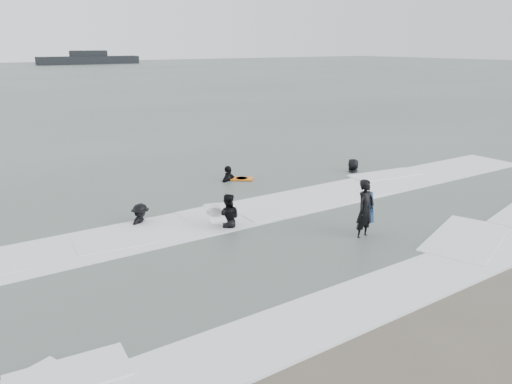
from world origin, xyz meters
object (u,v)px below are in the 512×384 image
surfer_centre (363,238)px  surfer_breaker (141,225)px  surfer_right_far (353,173)px  surfer_wading (228,228)px  vessel_horizon (89,59)px  surfer_right_near (229,182)px

surfer_centre → surfer_breaker: surfer_centre is taller
surfer_breaker → surfer_right_far: size_ratio=0.88×
surfer_wading → vessel_horizon: bearing=-69.9°
surfer_centre → vessel_horizon: bearing=66.9°
surfer_right_far → vessel_horizon: vessel_horizon is taller
surfer_wading → surfer_right_near: bearing=-86.7°
surfer_wading → vessel_horizon: size_ratio=0.06×
surfer_right_far → surfer_right_near: bearing=-60.6°
surfer_right_near → surfer_right_far: bearing=140.0°
surfer_right_far → surfer_breaker: bearing=-35.8°
surfer_centre → vessel_horizon: size_ratio=0.07×
surfer_centre → vessel_horizon: vessel_horizon is taller
surfer_centre → vessel_horizon: 135.92m
surfer_wading → surfer_right_near: size_ratio=0.92×
surfer_breaker → vessel_horizon: 132.47m
surfer_wading → surfer_right_far: surfer_right_far is taller
surfer_right_near → surfer_right_far: surfer_right_near is taller
surfer_breaker → surfer_right_far: bearing=-30.3°
surfer_right_far → vessel_horizon: 129.00m
surfer_right_far → surfer_centre: bearing=6.1°
surfer_wading → surfer_breaker: bearing=-5.2°
surfer_centre → surfer_right_far: bearing=37.5°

